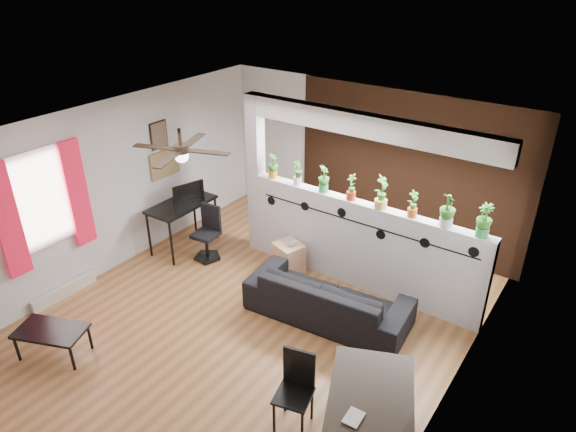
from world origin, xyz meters
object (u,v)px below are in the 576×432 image
Objects in this scene: potted_plant_1 at (298,172)px; office_chair at (208,236)px; potted_plant_5 at (413,203)px; cup at (291,242)px; potted_plant_3 at (352,186)px; potted_plant_4 at (382,191)px; cube_shelf at (289,259)px; computer_desk at (182,208)px; potted_plant_6 at (448,209)px; folding_chair at (296,383)px; dining_table at (370,404)px; coffee_table at (51,332)px; ceiling_fan at (181,152)px; potted_plant_0 at (273,165)px; sofa at (328,298)px; potted_plant_7 at (484,219)px; potted_plant_2 at (324,178)px.

office_chair is (-1.24, -0.71, -1.15)m from potted_plant_1.
cup is (-1.68, -0.34, -0.99)m from potted_plant_5.
office_chair is at bearing -164.84° from cup.
potted_plant_4 is at bearing 0.00° from potted_plant_3.
potted_plant_3 is 0.76× the size of cube_shelf.
potted_plant_1 reaches higher than computer_desk.
potted_plant_6 reaches higher than cup.
folding_chair is (-0.51, -2.60, -1.06)m from potted_plant_6.
coffee_table is at bearing -165.74° from dining_table.
potted_plant_0 is at bearing 89.36° from ceiling_fan.
potted_plant_6 is at bearing 9.74° from computer_desk.
sofa is at bearing -5.27° from office_chair.
potted_plant_3 is 0.43× the size of folding_chair.
potted_plant_4 is 0.31× the size of dining_table.
folding_chair is (1.62, -2.26, -0.02)m from cup.
potted_plant_0 is at bearing 42.16° from office_chair.
potted_plant_0 is 1.35m from potted_plant_3.
potted_plant_5 is 2.19m from cube_shelf.
computer_desk reaches higher than cube_shelf.
potted_plant_7 is 0.49× the size of folding_chair.
potted_plant_7 is (0.90, -0.00, 0.03)m from potted_plant_5.
potted_plant_7 is at bearing 86.13° from dining_table.
potted_plant_3 reaches higher than potted_plant_5.
office_chair is at bearing -145.49° from cube_shelf.
potted_plant_3 is 1.58m from cube_shelf.
potted_plant_7 is 0.47× the size of coffee_table.
dining_table is (1.64, -2.52, -0.91)m from potted_plant_3.
coffee_table is at bearing -115.99° from potted_plant_2.
potted_plant_6 is 0.90× the size of cube_shelf.
potted_plant_2 reaches higher than folding_chair.
ceiling_fan is at bearing 166.63° from dining_table.
potted_plant_6 is at bearing 79.00° from folding_chair.
potted_plant_2 is 2.17m from office_chair.
office_chair is at bearing -169.79° from potted_plant_7.
potted_plant_1 is 0.83× the size of potted_plant_7.
office_chair is (-0.76, 1.09, -1.92)m from ceiling_fan.
potted_plant_4 is 0.90m from potted_plant_6.
potted_plant_1 is at bearing 135.26° from dining_table.
cup is at bearing -35.81° from sofa.
potted_plant_7 is at bearing 26.17° from cube_shelf.
ceiling_fan reaches higher than potted_plant_4.
folding_chair is (0.62, -1.67, 0.22)m from sofa.
potted_plant_5 reaches higher than cup.
ceiling_fan reaches higher than office_chair.
potted_plant_1 is 0.80× the size of potted_plant_6.
potted_plant_6 is 4.20m from computer_desk.
potted_plant_7 is (3.18, 1.80, -0.73)m from ceiling_fan.
potted_plant_4 is at bearing 53.23° from coffee_table.
potted_plant_7 is (3.16, 0.00, 0.03)m from potted_plant_0.
coffee_table is at bearing -109.68° from potted_plant_1.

